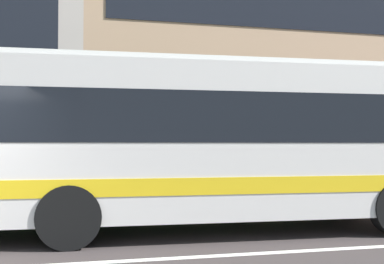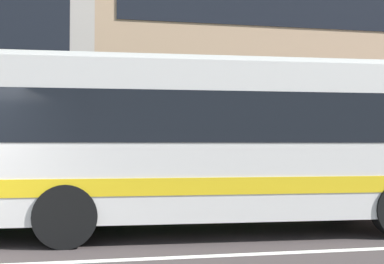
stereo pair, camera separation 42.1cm
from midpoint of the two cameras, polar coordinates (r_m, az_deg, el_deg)
The scene contains 2 objects.
apartment_block_right at distance 23.31m, azimuth 11.25°, elevation 10.46°, with size 19.60×8.95×12.98m.
transit_bus at distance 8.36m, azimuth -11.05°, elevation -0.86°, with size 11.94×3.06×3.13m.
Camera 1 is at (2.22, -6.27, 1.62)m, focal length 41.63 mm.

